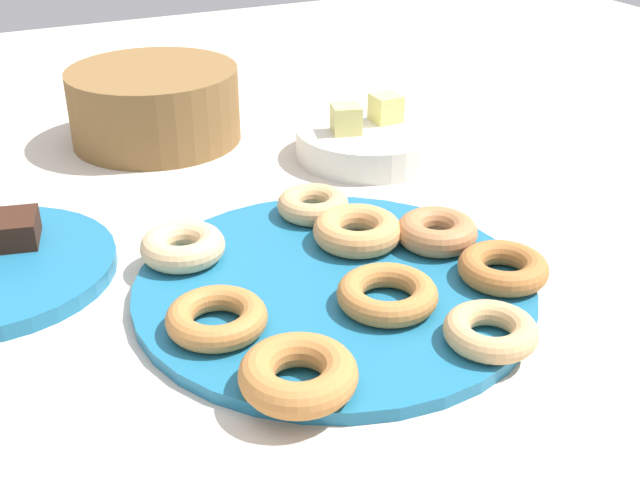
# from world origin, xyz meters

# --- Properties ---
(ground_plane) EXTENTS (2.40, 2.40, 0.00)m
(ground_plane) POSITION_xyz_m (0.00, 0.00, 0.00)
(ground_plane) COLOR beige
(donut_plate) EXTENTS (0.38, 0.38, 0.01)m
(donut_plate) POSITION_xyz_m (0.00, 0.00, 0.01)
(donut_plate) COLOR #1E6B93
(donut_plate) RESTS_ON ground_plane
(donut_0) EXTENTS (0.10, 0.10, 0.02)m
(donut_0) POSITION_xyz_m (0.07, -0.15, 0.02)
(donut_0) COLOR tan
(donut_0) RESTS_ON donut_plate
(donut_1) EXTENTS (0.11, 0.11, 0.03)m
(donut_1) POSITION_xyz_m (-0.12, 0.10, 0.03)
(donut_1) COLOR #EABC84
(donut_1) RESTS_ON donut_plate
(donut_2) EXTENTS (0.12, 0.12, 0.02)m
(donut_2) POSITION_xyz_m (0.02, -0.06, 0.02)
(donut_2) COLOR #BC7A3D
(donut_2) RESTS_ON donut_plate
(donut_3) EXTENTS (0.11, 0.11, 0.03)m
(donut_3) POSITION_xyz_m (0.06, 0.06, 0.03)
(donut_3) COLOR tan
(donut_3) RESTS_ON donut_plate
(donut_4) EXTENTS (0.12, 0.12, 0.02)m
(donut_4) POSITION_xyz_m (0.15, -0.07, 0.02)
(donut_4) COLOR #AD6B33
(donut_4) RESTS_ON donut_plate
(donut_5) EXTENTS (0.12, 0.12, 0.02)m
(donut_5) POSITION_xyz_m (-0.13, -0.03, 0.02)
(donut_5) COLOR #BC7A3D
(donut_5) RESTS_ON donut_plate
(donut_6) EXTENTS (0.08, 0.08, 0.03)m
(donut_6) POSITION_xyz_m (0.04, 0.14, 0.03)
(donut_6) COLOR tan
(donut_6) RESTS_ON donut_plate
(donut_7) EXTENTS (0.13, 0.13, 0.03)m
(donut_7) POSITION_xyz_m (-0.10, -0.13, 0.03)
(donut_7) COLOR #BC7A3D
(donut_7) RESTS_ON donut_plate
(donut_8) EXTENTS (0.09, 0.09, 0.03)m
(donut_8) POSITION_xyz_m (0.13, 0.02, 0.03)
(donut_8) COLOR #B27547
(donut_8) RESTS_ON donut_plate
(brownie_far) EXTENTS (0.06, 0.07, 0.03)m
(brownie_far) POSITION_xyz_m (-0.26, 0.21, 0.03)
(brownie_far) COLOR #381E14
(brownie_far) RESTS_ON cake_plate
(basket) EXTENTS (0.30, 0.30, 0.10)m
(basket) POSITION_xyz_m (-0.04, 0.47, 0.05)
(basket) COLOR brown
(basket) RESTS_ON ground_plane
(fruit_bowl) EXTENTS (0.19, 0.19, 0.04)m
(fruit_bowl) POSITION_xyz_m (0.19, 0.29, 0.02)
(fruit_bowl) COLOR silver
(fruit_bowl) RESTS_ON ground_plane
(melon_chunk_left) EXTENTS (0.04, 0.04, 0.04)m
(melon_chunk_left) POSITION_xyz_m (0.16, 0.29, 0.06)
(melon_chunk_left) COLOR #DBD67A
(melon_chunk_left) RESTS_ON fruit_bowl
(melon_chunk_right) EXTENTS (0.04, 0.04, 0.04)m
(melon_chunk_right) POSITION_xyz_m (0.23, 0.30, 0.06)
(melon_chunk_right) COLOR #DBD67A
(melon_chunk_right) RESTS_ON fruit_bowl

